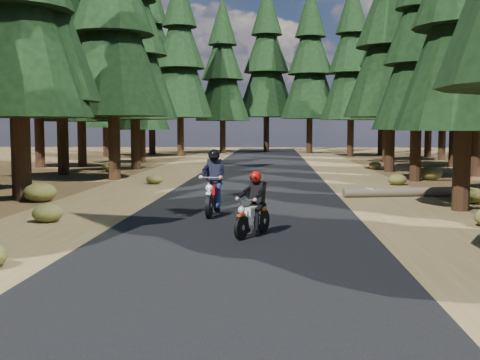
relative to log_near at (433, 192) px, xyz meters
name	(u,v)px	position (x,y,z in m)	size (l,w,h in m)	color
ground	(236,237)	(-6.22, -8.08, -0.16)	(120.00, 120.00, 0.00)	#413117
road	(247,207)	(-6.22, -3.08, -0.15)	(6.00, 100.00, 0.01)	black
shoulder_l	(94,205)	(-10.82, -3.08, -0.16)	(3.20, 100.00, 0.01)	brown
shoulder_r	(404,208)	(-1.62, -3.08, -0.16)	(3.20, 100.00, 0.01)	brown
pine_forest	(260,27)	(-6.24, 12.97, 7.73)	(34.59, 55.08, 16.32)	black
log_near	(433,192)	(0.00, 0.00, 0.00)	(0.32, 0.32, 6.31)	#4C4233
understory_shrubs	(282,190)	(-5.13, -0.66, 0.10)	(16.58, 31.15, 0.62)	#474C1E
rider_lead	(253,215)	(-5.87, -7.98, 0.31)	(1.09, 1.62, 1.40)	silver
rider_follow	(213,193)	(-7.04, -4.88, 0.43)	(0.71, 2.00, 1.75)	#A30A13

